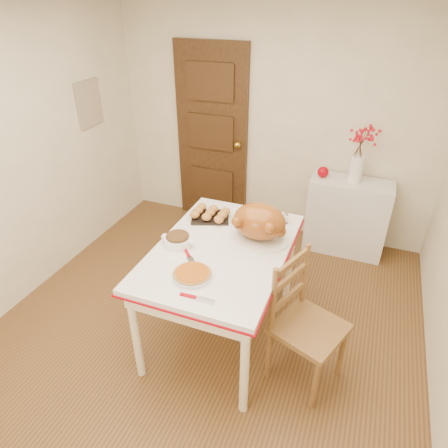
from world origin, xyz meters
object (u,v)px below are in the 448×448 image
at_px(kitchen_table, 222,292).
at_px(chair_oak, 310,326).
at_px(pumpkin_pie, 192,274).
at_px(sideboard, 347,217).
at_px(turkey_platter, 259,223).

relative_size(kitchen_table, chair_oak, 1.41).
distance_m(kitchen_table, pumpkin_pie, 0.60).
distance_m(sideboard, turkey_platter, 1.64).
relative_size(chair_oak, turkey_platter, 2.14).
distance_m(chair_oak, pumpkin_pie, 0.89).
relative_size(chair_oak, pumpkin_pie, 3.86).
relative_size(kitchen_table, turkey_platter, 3.02).
relative_size(kitchen_table, pumpkin_pie, 5.44).
distance_m(sideboard, chair_oak, 1.83).
xyz_separation_m(sideboard, turkey_platter, (-0.57, -1.43, 0.59)).
bearing_deg(chair_oak, kitchen_table, 95.91).
bearing_deg(chair_oak, pumpkin_pie, 124.73).
bearing_deg(kitchen_table, chair_oak, -15.06).
bearing_deg(kitchen_table, turkey_platter, 42.54).
bearing_deg(turkey_platter, pumpkin_pie, -109.75).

